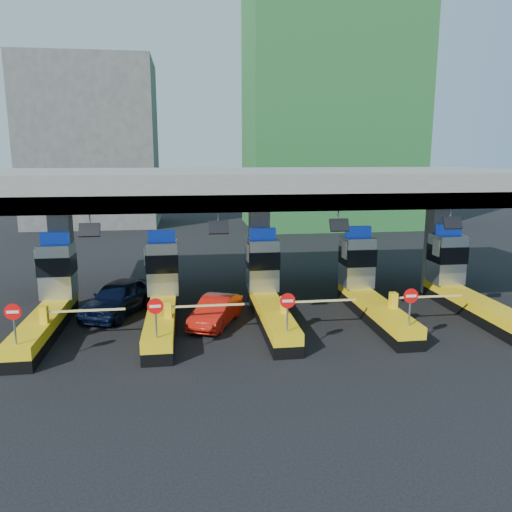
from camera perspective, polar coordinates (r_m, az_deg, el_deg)
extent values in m
plane|color=black|center=(24.27, 1.37, -7.16)|extent=(120.00, 120.00, 0.00)
cube|color=slate|center=(26.02, 0.36, 8.14)|extent=(28.00, 12.00, 1.50)
cube|color=#4C4C49|center=(20.44, 2.68, 6.13)|extent=(28.00, 0.60, 0.70)
cube|color=slate|center=(26.92, -21.22, -0.04)|extent=(1.00, 1.00, 5.50)
cube|color=slate|center=(26.45, 0.35, 0.55)|extent=(1.00, 1.00, 5.50)
cube|color=slate|center=(29.57, 19.91, 1.02)|extent=(1.00, 1.00, 5.50)
cylinder|color=slate|center=(20.51, -18.46, 3.89)|extent=(0.06, 0.06, 0.50)
cube|color=black|center=(20.36, -18.50, 2.84)|extent=(0.80, 0.38, 0.54)
cylinder|color=slate|center=(20.20, -4.34, 4.33)|extent=(0.06, 0.06, 0.50)
cube|color=black|center=(20.05, -4.29, 3.27)|extent=(0.80, 0.38, 0.54)
cylinder|color=slate|center=(21.11, 9.37, 4.52)|extent=(0.06, 0.06, 0.50)
cube|color=black|center=(20.96, 9.50, 3.50)|extent=(0.80, 0.38, 0.54)
cylinder|color=slate|center=(23.09, 21.35, 4.47)|extent=(0.06, 0.06, 0.50)
cube|color=black|center=(22.95, 21.53, 3.54)|extent=(0.80, 0.38, 0.54)
cube|color=black|center=(23.79, -22.95, -7.85)|extent=(1.20, 8.00, 0.50)
cube|color=#E5B70C|center=(23.64, -23.04, -6.70)|extent=(1.20, 8.00, 0.50)
cube|color=#9EA3A8|center=(25.87, -21.74, -1.53)|extent=(1.50, 1.50, 2.60)
cube|color=black|center=(25.79, -21.80, -0.89)|extent=(1.56, 1.56, 0.90)
cube|color=#0C2DBF|center=(25.58, -21.99, 1.92)|extent=(1.30, 0.35, 0.55)
cube|color=white|center=(25.65, -23.74, -0.19)|extent=(0.06, 0.70, 0.90)
cylinder|color=slate|center=(20.09, -25.86, -7.37)|extent=(0.07, 0.07, 1.30)
cylinder|color=red|center=(19.89, -26.04, -5.76)|extent=(0.60, 0.04, 0.60)
cube|color=white|center=(19.87, -26.06, -5.78)|extent=(0.42, 0.02, 0.10)
cube|color=#E5B70C|center=(22.27, -23.07, -6.17)|extent=(0.30, 0.35, 0.70)
cube|color=white|center=(21.86, -18.90, -5.91)|extent=(3.20, 0.08, 0.08)
cube|color=black|center=(22.99, -10.72, -7.78)|extent=(1.20, 8.00, 0.50)
cube|color=#E5B70C|center=(22.83, -10.77, -6.59)|extent=(1.20, 8.00, 0.50)
cube|color=#9EA3A8|center=(25.13, -10.60, -1.27)|extent=(1.50, 1.50, 2.60)
cube|color=black|center=(25.05, -10.63, -0.61)|extent=(1.56, 1.56, 0.90)
cube|color=#0C2DBF|center=(24.84, -10.74, 2.29)|extent=(1.30, 0.35, 0.55)
cube|color=white|center=(24.75, -12.54, 0.12)|extent=(0.06, 0.70, 0.90)
cylinder|color=slate|center=(19.14, -11.36, -7.33)|extent=(0.07, 0.07, 1.30)
cylinder|color=red|center=(18.93, -11.44, -5.64)|extent=(0.60, 0.04, 0.60)
cube|color=white|center=(18.90, -11.44, -5.66)|extent=(0.42, 0.02, 0.10)
cube|color=#E5B70C|center=(21.49, -10.04, -6.03)|extent=(0.30, 0.35, 0.70)
cube|color=white|center=(21.46, -5.62, -5.66)|extent=(3.20, 0.08, 0.08)
cube|color=black|center=(23.26, 1.78, -7.35)|extent=(1.20, 8.00, 0.50)
cube|color=#E5B70C|center=(23.10, 1.79, -6.18)|extent=(1.20, 8.00, 0.50)
cube|color=#9EA3A8|center=(25.38, 0.74, -0.95)|extent=(1.50, 1.50, 2.60)
cube|color=black|center=(25.30, 0.75, -0.29)|extent=(1.56, 1.56, 0.90)
cube|color=#0C2DBF|center=(25.09, 0.75, 2.58)|extent=(1.30, 0.35, 0.55)
cube|color=white|center=(24.84, -0.97, 0.43)|extent=(0.06, 0.70, 0.90)
cylinder|color=slate|center=(19.46, 3.60, -6.80)|extent=(0.07, 0.07, 1.30)
cylinder|color=red|center=(19.25, 3.64, -5.13)|extent=(0.60, 0.04, 0.60)
cube|color=white|center=(19.23, 3.65, -5.15)|extent=(0.42, 0.02, 0.10)
cube|color=#E5B70C|center=(21.86, 3.24, -5.57)|extent=(0.30, 0.35, 0.70)
cube|color=white|center=(22.20, 7.44, -5.11)|extent=(3.20, 0.08, 0.08)
cube|color=black|center=(24.57, 13.43, -6.64)|extent=(1.20, 8.00, 0.50)
cube|color=#E5B70C|center=(24.42, 13.49, -5.52)|extent=(1.20, 8.00, 0.50)
cube|color=#9EA3A8|center=(26.58, 11.46, -0.61)|extent=(1.50, 1.50, 2.60)
cube|color=black|center=(26.50, 11.50, 0.01)|extent=(1.56, 1.56, 0.90)
cube|color=#0C2DBF|center=(26.30, 11.60, 2.76)|extent=(1.30, 0.35, 0.55)
cube|color=white|center=(25.91, 10.07, 0.71)|extent=(0.06, 0.70, 0.90)
cylinder|color=slate|center=(21.00, 17.16, -5.93)|extent=(0.07, 0.07, 1.30)
cylinder|color=red|center=(20.81, 17.29, -4.37)|extent=(0.60, 0.04, 0.60)
cube|color=white|center=(20.79, 17.32, -4.39)|extent=(0.42, 0.02, 0.10)
cube|color=#E5B70C|center=(23.32, 15.42, -4.89)|extent=(0.30, 0.35, 0.70)
cube|color=white|center=(23.99, 19.07, -4.41)|extent=(3.20, 0.08, 0.08)
cube|color=black|center=(26.76, 23.51, -5.80)|extent=(1.20, 8.00, 0.50)
cube|color=#E5B70C|center=(26.62, 23.60, -4.77)|extent=(1.20, 8.00, 0.50)
cube|color=#9EA3A8|center=(28.62, 20.95, -0.30)|extent=(1.50, 1.50, 2.60)
cube|color=black|center=(28.55, 21.01, 0.28)|extent=(1.56, 1.56, 0.90)
cube|color=#0C2DBF|center=(28.36, 21.18, 2.83)|extent=(1.30, 0.35, 0.55)
cube|color=white|center=(27.86, 19.90, 0.94)|extent=(0.06, 0.70, 0.90)
cube|color=#E5B70C|center=(25.69, 25.75, -4.13)|extent=(0.30, 0.35, 0.70)
cube|color=#1E5926|center=(57.28, 8.47, 17.54)|extent=(18.00, 12.00, 28.00)
cube|color=#4C4C49|center=(59.61, -18.25, 12.04)|extent=(14.00, 10.00, 18.00)
imported|color=black|center=(25.64, -15.42, -4.59)|extent=(3.76, 5.35, 1.69)
imported|color=red|center=(23.32, -4.59, -6.28)|extent=(2.87, 4.22, 1.32)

